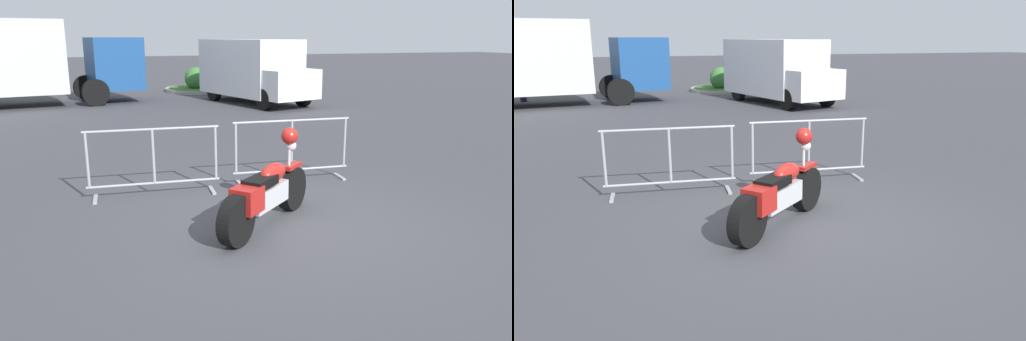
% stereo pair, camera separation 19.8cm
% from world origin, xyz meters
% --- Properties ---
extents(ground_plane, '(120.00, 120.00, 0.00)m').
position_xyz_m(ground_plane, '(0.00, 0.00, 0.00)').
color(ground_plane, '#424247').
extents(motorcycle, '(1.74, 1.51, 1.21)m').
position_xyz_m(motorcycle, '(-0.39, 0.14, 0.46)').
color(motorcycle, black).
rests_on(motorcycle, ground).
extents(crowd_barrier_near, '(2.04, 0.61, 1.07)m').
position_xyz_m(crowd_barrier_near, '(-1.56, 1.95, 0.55)').
color(crowd_barrier_near, '#9EA0A5').
rests_on(crowd_barrier_near, ground).
extents(crowd_barrier_far, '(2.04, 0.61, 1.07)m').
position_xyz_m(crowd_barrier_far, '(0.77, 1.95, 0.55)').
color(crowd_barrier_far, '#9EA0A5').
rests_on(crowd_barrier_far, ground).
extents(box_truck, '(7.92, 3.20, 2.98)m').
position_xyz_m(box_truck, '(-4.40, 13.83, 1.64)').
color(box_truck, silver).
rests_on(box_truck, ground).
extents(delivery_van, '(3.20, 5.34, 2.31)m').
position_xyz_m(delivery_van, '(3.76, 12.05, 1.24)').
color(delivery_van, white).
rests_on(delivery_van, ground).
extents(pedestrian, '(0.34, 0.34, 1.69)m').
position_xyz_m(pedestrian, '(-5.32, 15.41, 0.92)').
color(pedestrian, '#262838').
rests_on(pedestrian, ground).
extents(planter_island, '(4.01, 4.01, 1.09)m').
position_xyz_m(planter_island, '(3.18, 16.86, 0.26)').
color(planter_island, '#ADA89E').
rests_on(planter_island, ground).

